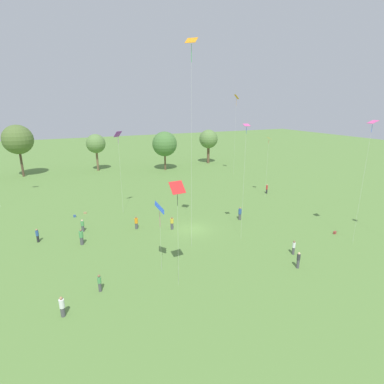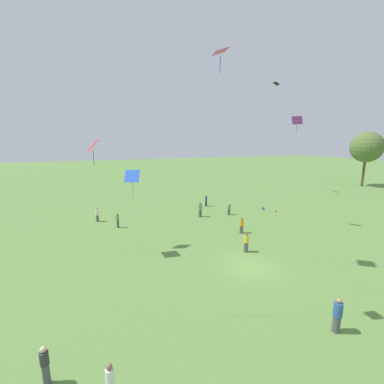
{
  "view_description": "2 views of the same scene",
  "coord_description": "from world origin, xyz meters",
  "px_view_note": "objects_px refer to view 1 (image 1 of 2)",
  "views": [
    {
      "loc": [
        -15.47,
        -32.87,
        15.98
      ],
      "look_at": [
        -0.86,
        -1.5,
        5.65
      ],
      "focal_mm": 28.0,
      "sensor_mm": 36.0,
      "label": 1
    },
    {
      "loc": [
        15.61,
        -10.75,
        9.66
      ],
      "look_at": [
        -3.89,
        -3.33,
        5.45
      ],
      "focal_mm": 24.0,
      "sensor_mm": 36.0,
      "label": 2
    }
  ],
  "objects_px": {
    "person_7": "(83,226)",
    "kite_4": "(191,53)",
    "kite_2": "(372,129)",
    "person_6": "(62,307)",
    "person_0": "(136,223)",
    "person_10": "(298,260)",
    "kite_0": "(118,137)",
    "person_2": "(37,235)",
    "person_9": "(172,223)",
    "person_8": "(100,283)",
    "kite_8": "(246,134)",
    "person_3": "(294,247)",
    "picnic_bag_2": "(75,216)",
    "kite_5": "(160,209)",
    "kite_1": "(236,99)",
    "kite_3": "(177,190)",
    "person_5": "(81,237)",
    "person_1": "(240,214)",
    "picnic_bag_0": "(335,233)",
    "person_4": "(267,189)",
    "picnic_bag_1": "(85,213)"
  },
  "relations": [
    {
      "from": "person_10",
      "to": "kite_0",
      "type": "distance_m",
      "value": 28.28
    },
    {
      "from": "person_2",
      "to": "person_9",
      "type": "distance_m",
      "value": 16.22
    },
    {
      "from": "picnic_bag_0",
      "to": "person_2",
      "type": "bearing_deg",
      "value": 158.7
    },
    {
      "from": "person_6",
      "to": "kite_3",
      "type": "relative_size",
      "value": 0.18
    },
    {
      "from": "person_3",
      "to": "person_4",
      "type": "bearing_deg",
      "value": 128.54
    },
    {
      "from": "kite_0",
      "to": "picnic_bag_2",
      "type": "distance_m",
      "value": 13.21
    },
    {
      "from": "person_7",
      "to": "kite_5",
      "type": "relative_size",
      "value": 0.23
    },
    {
      "from": "person_6",
      "to": "person_8",
      "type": "distance_m",
      "value": 3.77
    },
    {
      "from": "person_10",
      "to": "kite_2",
      "type": "relative_size",
      "value": 0.12
    },
    {
      "from": "person_0",
      "to": "kite_4",
      "type": "bearing_deg",
      "value": -24.34
    },
    {
      "from": "picnic_bag_2",
      "to": "kite_1",
      "type": "bearing_deg",
      "value": 19.78
    },
    {
      "from": "person_3",
      "to": "person_6",
      "type": "xyz_separation_m",
      "value": [
        -23.4,
        -0.09,
        0.04
      ]
    },
    {
      "from": "person_10",
      "to": "kite_4",
      "type": "relative_size",
      "value": 0.08
    },
    {
      "from": "kite_5",
      "to": "person_8",
      "type": "bearing_deg",
      "value": 164.44
    },
    {
      "from": "person_5",
      "to": "kite_2",
      "type": "bearing_deg",
      "value": 60.44
    },
    {
      "from": "person_1",
      "to": "kite_2",
      "type": "relative_size",
      "value": 0.13
    },
    {
      "from": "kite_3",
      "to": "kite_4",
      "type": "relative_size",
      "value": 0.44
    },
    {
      "from": "kite_0",
      "to": "kite_8",
      "type": "relative_size",
      "value": 0.89
    },
    {
      "from": "person_8",
      "to": "kite_8",
      "type": "distance_m",
      "value": 21.29
    },
    {
      "from": "picnic_bag_0",
      "to": "picnic_bag_2",
      "type": "bearing_deg",
      "value": 145.72
    },
    {
      "from": "person_3",
      "to": "picnic_bag_2",
      "type": "xyz_separation_m",
      "value": [
        -20.88,
        22.02,
        -0.67
      ]
    },
    {
      "from": "kite_8",
      "to": "picnic_bag_2",
      "type": "height_order",
      "value": "kite_8"
    },
    {
      "from": "kite_2",
      "to": "person_6",
      "type": "bearing_deg",
      "value": -33.77
    },
    {
      "from": "person_9",
      "to": "kite_0",
      "type": "relative_size",
      "value": 0.14
    },
    {
      "from": "person_3",
      "to": "person_2",
      "type": "bearing_deg",
      "value": -140.91
    },
    {
      "from": "person_8",
      "to": "kite_0",
      "type": "relative_size",
      "value": 0.14
    },
    {
      "from": "person_6",
      "to": "person_2",
      "type": "bearing_deg",
      "value": 141.48
    },
    {
      "from": "person_2",
      "to": "person_3",
      "type": "bearing_deg",
      "value": -107.7
    },
    {
      "from": "person_3",
      "to": "person_7",
      "type": "distance_m",
      "value": 25.97
    },
    {
      "from": "person_5",
      "to": "kite_1",
      "type": "height_order",
      "value": "kite_1"
    },
    {
      "from": "person_7",
      "to": "kite_4",
      "type": "xyz_separation_m",
      "value": [
        10.99,
        -9.69,
        19.81
      ]
    },
    {
      "from": "person_0",
      "to": "kite_2",
      "type": "bearing_deg",
      "value": 1.45
    },
    {
      "from": "kite_2",
      "to": "person_3",
      "type": "bearing_deg",
      "value": -37.69
    },
    {
      "from": "person_9",
      "to": "picnic_bag_0",
      "type": "relative_size",
      "value": 4.09
    },
    {
      "from": "person_0",
      "to": "kite_8",
      "type": "distance_m",
      "value": 18.06
    },
    {
      "from": "kite_0",
      "to": "kite_1",
      "type": "height_order",
      "value": "kite_1"
    },
    {
      "from": "person_0",
      "to": "person_5",
      "type": "distance_m",
      "value": 7.24
    },
    {
      "from": "kite_2",
      "to": "person_9",
      "type": "bearing_deg",
      "value": -67.72
    },
    {
      "from": "person_2",
      "to": "kite_8",
      "type": "xyz_separation_m",
      "value": [
        22.53,
        -9.43,
        11.78
      ]
    },
    {
      "from": "person_10",
      "to": "picnic_bag_2",
      "type": "bearing_deg",
      "value": -83.69
    },
    {
      "from": "kite_3",
      "to": "picnic_bag_1",
      "type": "height_order",
      "value": "kite_3"
    },
    {
      "from": "person_3",
      "to": "person_7",
      "type": "relative_size",
      "value": 1.0
    },
    {
      "from": "person_4",
      "to": "person_5",
      "type": "xyz_separation_m",
      "value": [
        -32.89,
        -7.52,
        0.04
      ]
    },
    {
      "from": "person_10",
      "to": "kite_0",
      "type": "height_order",
      "value": "kite_0"
    },
    {
      "from": "person_7",
      "to": "person_10",
      "type": "bearing_deg",
      "value": -95.26
    },
    {
      "from": "person_4",
      "to": "person_7",
      "type": "bearing_deg",
      "value": -29.9
    },
    {
      "from": "kite_2",
      "to": "kite_8",
      "type": "relative_size",
      "value": 1.03
    },
    {
      "from": "person_6",
      "to": "picnic_bag_0",
      "type": "distance_m",
      "value": 32.12
    },
    {
      "from": "person_10",
      "to": "kite_8",
      "type": "bearing_deg",
      "value": -112.66
    },
    {
      "from": "person_4",
      "to": "kite_2",
      "type": "distance_m",
      "value": 24.31
    }
  ]
}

